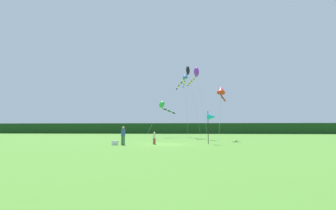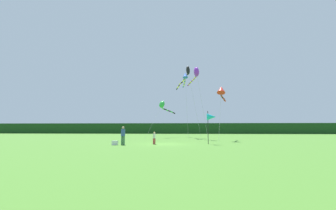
{
  "view_description": "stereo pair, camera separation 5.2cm",
  "coord_description": "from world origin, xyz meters",
  "px_view_note": "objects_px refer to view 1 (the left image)",
  "views": [
    {
      "loc": [
        2.55,
        -24.47,
        1.61
      ],
      "look_at": [
        0.0,
        6.0,
        4.49
      ],
      "focal_mm": 26.05,
      "sensor_mm": 36.0,
      "label": 1
    },
    {
      "loc": [
        2.6,
        -24.46,
        1.61
      ],
      "look_at": [
        0.0,
        6.0,
        4.49
      ],
      "focal_mm": 26.05,
      "sensor_mm": 36.0,
      "label": 2
    }
  ],
  "objects_px": {
    "banner_flag_pole": "(211,117)",
    "kite_purple": "(196,73)",
    "cooler_box": "(115,143)",
    "kite_black": "(186,73)",
    "kite_red": "(221,91)",
    "person_adult": "(123,135)",
    "person_child": "(154,137)",
    "kite_green": "(163,106)",
    "kite_blue": "(185,77)"
  },
  "relations": [
    {
      "from": "person_adult",
      "to": "person_child",
      "type": "distance_m",
      "value": 3.09
    },
    {
      "from": "banner_flag_pole",
      "to": "person_child",
      "type": "bearing_deg",
      "value": -173.91
    },
    {
      "from": "person_child",
      "to": "kite_blue",
      "type": "distance_m",
      "value": 18.51
    },
    {
      "from": "person_adult",
      "to": "kite_black",
      "type": "bearing_deg",
      "value": 73.7
    },
    {
      "from": "cooler_box",
      "to": "kite_purple",
      "type": "xyz_separation_m",
      "value": [
        8.07,
        13.53,
        9.6
      ]
    },
    {
      "from": "banner_flag_pole",
      "to": "kite_black",
      "type": "distance_m",
      "value": 20.38
    },
    {
      "from": "banner_flag_pole",
      "to": "kite_purple",
      "type": "distance_m",
      "value": 13.54
    },
    {
      "from": "cooler_box",
      "to": "kite_red",
      "type": "relative_size",
      "value": 0.07
    },
    {
      "from": "kite_blue",
      "to": "kite_black",
      "type": "distance_m",
      "value": 3.44
    },
    {
      "from": "person_child",
      "to": "kite_black",
      "type": "distance_m",
      "value": 21.89
    },
    {
      "from": "kite_black",
      "to": "kite_purple",
      "type": "height_order",
      "value": "kite_black"
    },
    {
      "from": "kite_red",
      "to": "person_child",
      "type": "bearing_deg",
      "value": -134.28
    },
    {
      "from": "person_child",
      "to": "cooler_box",
      "type": "bearing_deg",
      "value": -157.4
    },
    {
      "from": "banner_flag_pole",
      "to": "kite_green",
      "type": "bearing_deg",
      "value": 112.23
    },
    {
      "from": "banner_flag_pole",
      "to": "kite_red",
      "type": "height_order",
      "value": "kite_red"
    },
    {
      "from": "cooler_box",
      "to": "kite_black",
      "type": "bearing_deg",
      "value": 72.02
    },
    {
      "from": "banner_flag_pole",
      "to": "kite_red",
      "type": "distance_m",
      "value": 8.47
    },
    {
      "from": "person_child",
      "to": "kite_red",
      "type": "distance_m",
      "value": 12.47
    },
    {
      "from": "kite_purple",
      "to": "cooler_box",
      "type": "bearing_deg",
      "value": -120.81
    },
    {
      "from": "cooler_box",
      "to": "kite_green",
      "type": "xyz_separation_m",
      "value": [
        2.63,
        18.16,
        5.19
      ]
    },
    {
      "from": "kite_purple",
      "to": "kite_red",
      "type": "height_order",
      "value": "kite_purple"
    },
    {
      "from": "person_child",
      "to": "kite_black",
      "type": "relative_size",
      "value": 0.1
    },
    {
      "from": "cooler_box",
      "to": "kite_red",
      "type": "height_order",
      "value": "kite_red"
    },
    {
      "from": "person_child",
      "to": "banner_flag_pole",
      "type": "distance_m",
      "value": 6.05
    },
    {
      "from": "person_adult",
      "to": "kite_purple",
      "type": "relative_size",
      "value": 0.16
    },
    {
      "from": "cooler_box",
      "to": "kite_blue",
      "type": "distance_m",
      "value": 20.8
    },
    {
      "from": "person_child",
      "to": "kite_purple",
      "type": "bearing_deg",
      "value": 69.35
    },
    {
      "from": "kite_green",
      "to": "kite_purple",
      "type": "bearing_deg",
      "value": -40.38
    },
    {
      "from": "cooler_box",
      "to": "kite_blue",
      "type": "relative_size",
      "value": 0.05
    },
    {
      "from": "person_adult",
      "to": "banner_flag_pole",
      "type": "height_order",
      "value": "banner_flag_pole"
    },
    {
      "from": "banner_flag_pole",
      "to": "kite_purple",
      "type": "height_order",
      "value": "kite_purple"
    },
    {
      "from": "kite_blue",
      "to": "banner_flag_pole",
      "type": "bearing_deg",
      "value": -79.49
    },
    {
      "from": "kite_blue",
      "to": "cooler_box",
      "type": "bearing_deg",
      "value": -110.46
    },
    {
      "from": "cooler_box",
      "to": "banner_flag_pole",
      "type": "distance_m",
      "value": 9.75
    },
    {
      "from": "kite_purple",
      "to": "person_adult",
      "type": "bearing_deg",
      "value": -118.9
    },
    {
      "from": "person_adult",
      "to": "cooler_box",
      "type": "bearing_deg",
      "value": -164.1
    },
    {
      "from": "banner_flag_pole",
      "to": "kite_blue",
      "type": "xyz_separation_m",
      "value": [
        -2.8,
        15.08,
        7.37
      ]
    },
    {
      "from": "person_adult",
      "to": "kite_red",
      "type": "xyz_separation_m",
      "value": [
        10.52,
        9.17,
        5.51
      ]
    },
    {
      "from": "person_adult",
      "to": "kite_red",
      "type": "distance_m",
      "value": 15.0
    },
    {
      "from": "person_adult",
      "to": "cooler_box",
      "type": "relative_size",
      "value": 3.45
    },
    {
      "from": "banner_flag_pole",
      "to": "kite_purple",
      "type": "xyz_separation_m",
      "value": [
        -1.13,
        11.46,
        7.12
      ]
    },
    {
      "from": "person_adult",
      "to": "kite_purple",
      "type": "xyz_separation_m",
      "value": [
        7.36,
        13.33,
        8.83
      ]
    },
    {
      "from": "kite_blue",
      "to": "kite_red",
      "type": "xyz_separation_m",
      "value": [
        4.83,
        -7.79,
        -3.58
      ]
    },
    {
      "from": "cooler_box",
      "to": "kite_black",
      "type": "height_order",
      "value": "kite_black"
    },
    {
      "from": "person_child",
      "to": "kite_purple",
      "type": "relative_size",
      "value": 0.11
    },
    {
      "from": "person_adult",
      "to": "kite_green",
      "type": "relative_size",
      "value": 0.2
    },
    {
      "from": "person_child",
      "to": "kite_green",
      "type": "height_order",
      "value": "kite_green"
    },
    {
      "from": "person_adult",
      "to": "person_child",
      "type": "relative_size",
      "value": 1.43
    },
    {
      "from": "kite_blue",
      "to": "kite_green",
      "type": "bearing_deg",
      "value": 165.13
    },
    {
      "from": "person_child",
      "to": "kite_purple",
      "type": "distance_m",
      "value": 15.79
    }
  ]
}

